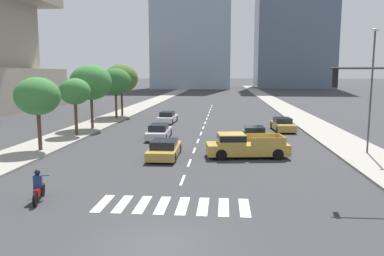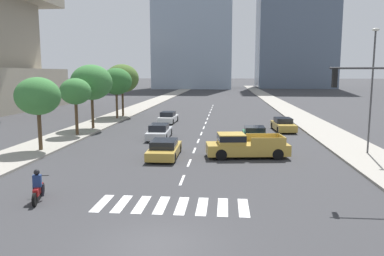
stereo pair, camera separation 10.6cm
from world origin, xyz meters
The scene contains 18 objects.
ground_plane centered at (0.00, 0.00, 0.00)m, with size 800.00×800.00×0.00m, color #333335.
sidewalk_east centered at (12.12, 30.00, 0.07)m, with size 4.00×260.00×0.15m, color gray.
sidewalk_west centered at (-12.12, 30.00, 0.07)m, with size 4.00×260.00×0.15m, color gray.
crosswalk_near centered at (0.00, 3.93, 0.00)m, with size 6.75×2.28×0.01m.
lane_divider_center centered at (0.00, 31.93, 0.00)m, with size 0.14×50.00×0.01m.
motorcycle_lead centered at (-6.15, 4.01, 0.58)m, with size 0.88×2.12×1.49m.
pickup_truck centered at (3.56, 13.90, 0.81)m, with size 5.81×2.66×1.67m.
sedan_white_0 centered at (-4.39, 31.56, 0.61)m, with size 1.92×4.43×1.33m.
sedan_gold_1 centered at (-1.87, 13.47, 0.57)m, with size 1.98×4.81×1.24m.
sedan_silver_2 centered at (-3.55, 20.90, 0.60)m, with size 1.84×4.82×1.32m.
sedan_green_3 centered at (4.80, 20.13, 0.58)m, with size 1.96×4.41×1.27m.
sedan_gold_4 centered at (8.12, 26.41, 0.60)m, with size 2.07×4.60×1.31m.
street_lamp_east centered at (12.42, 15.45, 5.09)m, with size 0.50×0.24×8.66m.
street_tree_nearest centered at (-11.32, 14.46, 4.11)m, with size 3.24×3.24×5.35m.
street_tree_second centered at (-11.32, 21.38, 4.11)m, with size 2.81×2.81×5.18m.
street_tree_third centered at (-11.32, 25.60, 4.84)m, with size 4.20×4.20×6.49m.
street_tree_fourth centered at (-11.32, 34.32, 4.74)m, with size 3.89×3.89×6.26m.
street_tree_fifth centered at (-11.32, 37.06, 5.07)m, with size 4.36×4.36×6.79m.
Camera 2 is at (2.33, -11.89, 5.78)m, focal length 35.29 mm.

